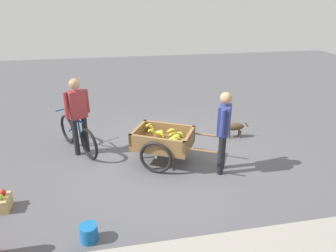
{
  "coord_description": "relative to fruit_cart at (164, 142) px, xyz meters",
  "views": [
    {
      "loc": [
        1.09,
        5.32,
        3.03
      ],
      "look_at": [
        0.07,
        0.03,
        0.75
      ],
      "focal_mm": 32.28,
      "sensor_mm": 36.0,
      "label": 1
    }
  ],
  "objects": [
    {
      "name": "ground_plane",
      "position": [
        -0.17,
        -0.07,
        -0.44
      ],
      "size": [
        24.0,
        24.0,
        0.0
      ],
      "primitive_type": "plane",
      "color": "#56565B"
    },
    {
      "name": "fruit_cart",
      "position": [
        0.0,
        0.0,
        0.0
      ],
      "size": [
        1.81,
        1.45,
        0.74
      ],
      "color": "olive",
      "rests_on": "ground"
    },
    {
      "name": "vendor_person",
      "position": [
        -1.0,
        0.55,
        0.48
      ],
      "size": [
        0.34,
        0.51,
        1.55
      ],
      "color": "black",
      "rests_on": "ground"
    },
    {
      "name": "bicycle",
      "position": [
        1.7,
        -0.83,
        -0.09
      ],
      "size": [
        0.89,
        1.46,
        0.85
      ],
      "color": "black",
      "rests_on": "ground"
    },
    {
      "name": "cyclist_person",
      "position": [
        1.63,
        -0.7,
        0.52
      ],
      "size": [
        0.46,
        0.38,
        1.61
      ],
      "color": "black",
      "rests_on": "ground"
    },
    {
      "name": "dog",
      "position": [
        -1.8,
        -0.83,
        -0.17
      ],
      "size": [
        0.67,
        0.21,
        0.4
      ],
      "color": "#4C3823",
      "rests_on": "ground"
    },
    {
      "name": "plastic_bucket",
      "position": [
        1.37,
        1.93,
        -0.32
      ],
      "size": [
        0.24,
        0.24,
        0.24
      ],
      "primitive_type": "cylinder",
      "color": "#1966B2",
      "rests_on": "ground"
    }
  ]
}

